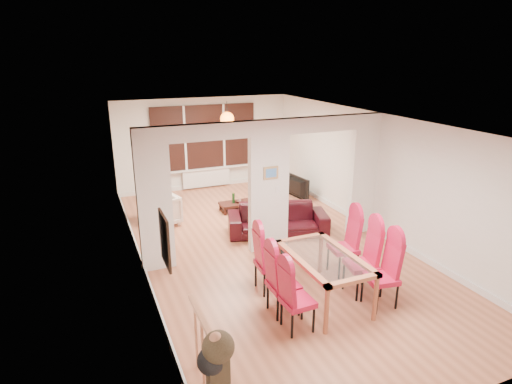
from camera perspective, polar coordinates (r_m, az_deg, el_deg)
floor at (r=8.77m, az=1.62°, el=-7.40°), size 5.00×9.00×0.01m
room_walls at (r=8.30m, az=1.70°, el=0.74°), size 5.00×9.00×2.60m
divider_wall at (r=8.30m, az=1.70°, el=0.74°), size 5.00×0.18×2.60m
bay_window_blinds at (r=12.32m, az=-6.88°, el=7.30°), size 3.00×0.08×1.80m
radiator at (r=12.56m, az=-6.62°, el=1.88°), size 1.40×0.08×0.50m
pendant_light at (r=11.22m, az=-3.87°, el=9.71°), size 0.36×0.36×0.36m
stair_newel at (r=5.24m, az=-6.98°, el=-19.93°), size 0.40×1.20×1.10m
wall_poster at (r=5.34m, az=-12.07°, el=-6.31°), size 0.04×0.52×0.67m
pillar_photo at (r=8.13m, az=2.00°, el=2.57°), size 0.30×0.03×0.25m
dining_table at (r=6.96m, az=8.95°, el=-11.23°), size 0.93×1.65×0.77m
dining_chair_la at (r=6.19m, az=5.62°, el=-13.69°), size 0.43×0.43×1.04m
dining_chair_lb at (r=6.52m, az=3.71°, el=-11.65°), size 0.44×0.44×1.09m
dining_chair_lc at (r=7.08m, az=1.90°, el=-8.96°), size 0.47×0.47×1.11m
dining_chair_ra at (r=6.92m, az=16.35°, el=-10.31°), size 0.52×0.52×1.13m
dining_chair_rb at (r=7.18m, az=13.94°, el=-8.83°), size 0.55×0.55×1.17m
dining_chair_rc at (r=7.73m, az=11.60°, el=-6.82°), size 0.51×0.51×1.13m
sofa at (r=9.35m, az=2.92°, el=-3.67°), size 2.30×1.41×0.63m
armchair at (r=10.00m, az=-12.69°, el=-2.40°), size 0.93×0.94×0.70m
person at (r=10.24m, az=-13.97°, el=0.88°), size 0.72×0.60×1.68m
television at (r=11.64m, az=5.02°, el=0.65°), size 1.07×0.28×0.61m
coffee_table at (r=10.74m, az=-2.37°, el=-1.91°), size 1.00×0.67×0.21m
bottle at (r=10.61m, az=-3.03°, el=-0.79°), size 0.07×0.07×0.27m
bowl at (r=10.70m, az=-2.24°, el=-1.24°), size 0.21×0.21×0.05m
shoes at (r=8.42m, az=2.99°, el=-8.18°), size 0.24×0.26×0.10m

